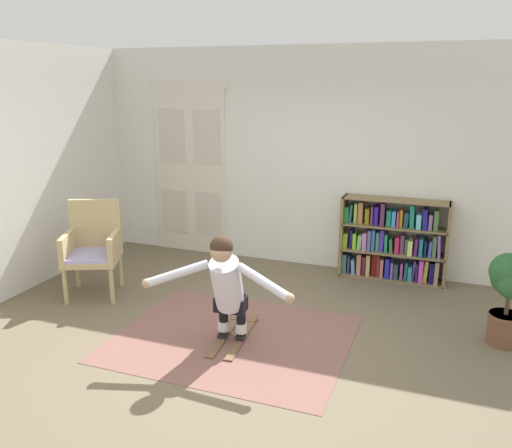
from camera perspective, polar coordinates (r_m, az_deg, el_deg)
The scene contains 10 objects.
ground_plane at distance 5.18m, azimuth -2.00°, elevation -13.21°, with size 7.20×7.20×0.00m, color brown.
back_wall at distance 7.10m, azimuth 5.97°, elevation 6.94°, with size 6.00×0.10×2.90m, color silver.
side_wall_left at distance 6.70m, azimuth -25.27°, elevation 5.06°, with size 0.10×6.00×2.90m, color silver.
double_door at distance 7.71m, azimuth -7.06°, elevation 5.91°, with size 1.22×0.05×2.45m.
rug at distance 5.36m, azimuth -2.54°, elevation -12.14°, with size 2.26×1.86×0.01m, color brown.
bookshelf at distance 6.91m, azimuth 14.45°, elevation -1.96°, with size 1.33×0.30×1.04m.
wicker_chair at distance 6.51m, azimuth -17.13°, elevation -2.27°, with size 0.79×0.79×1.10m.
potted_plant at distance 5.51m, azimuth 25.50°, elevation -6.52°, with size 0.37×0.44×0.93m.
skis_pair at distance 5.38m, azimuth -2.44°, elevation -11.81°, with size 0.36×0.94×0.07m.
person_skier at distance 4.94m, azimuth -3.21°, elevation -6.30°, with size 1.41×0.68×1.07m.
Camera 1 is at (1.76, -4.20, 2.47)m, focal length 37.16 mm.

